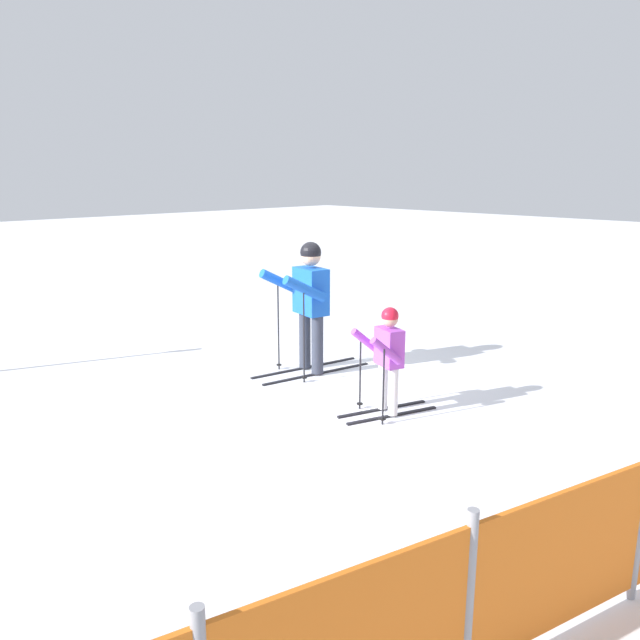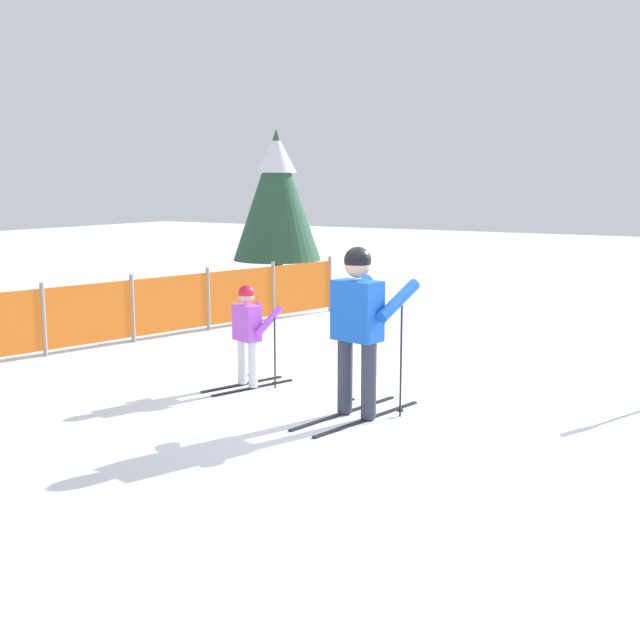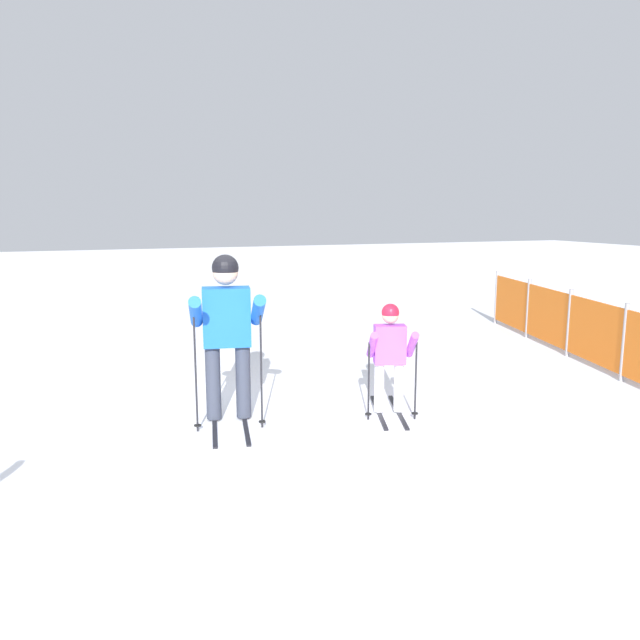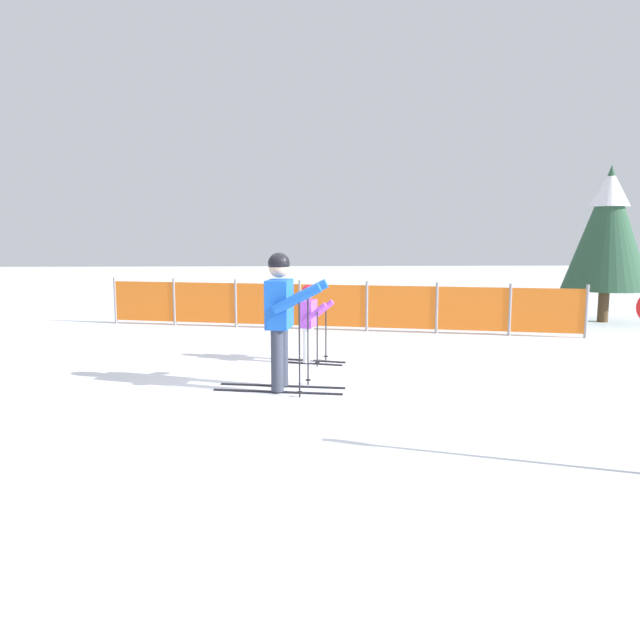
{
  "view_description": "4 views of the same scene",
  "coord_description": "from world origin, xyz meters",
  "px_view_note": "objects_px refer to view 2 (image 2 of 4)",
  "views": [
    {
      "loc": [
        5.17,
        5.75,
        2.59
      ],
      "look_at": [
        0.16,
        0.55,
        0.87
      ],
      "focal_mm": 35.0,
      "sensor_mm": 36.0,
      "label": 1
    },
    {
      "loc": [
        -7.12,
        -3.79,
        2.34
      ],
      "look_at": [
        0.33,
        0.74,
        0.84
      ],
      "focal_mm": 45.0,
      "sensor_mm": 36.0,
      "label": 2
    },
    {
      "loc": [
        5.95,
        -1.34,
        2.17
      ],
      "look_at": [
        -0.19,
        0.97,
        1.0
      ],
      "focal_mm": 35.0,
      "sensor_mm": 36.0,
      "label": 3
    },
    {
      "loc": [
        -0.07,
        -7.72,
        1.96
      ],
      "look_at": [
        0.3,
        0.56,
        0.8
      ],
      "focal_mm": 35.0,
      "sensor_mm": 36.0,
      "label": 4
    }
  ],
  "objects_px": {
    "safety_fence": "(90,314)",
    "conifer_far": "(277,193)",
    "skier_adult": "(359,316)",
    "skier_child": "(248,327)"
  },
  "relations": [
    {
      "from": "skier_child",
      "to": "safety_fence",
      "type": "relative_size",
      "value": 0.13
    },
    {
      "from": "safety_fence",
      "to": "conifer_far",
      "type": "xyz_separation_m",
      "value": [
        6.1,
        0.95,
        1.62
      ]
    },
    {
      "from": "skier_adult",
      "to": "skier_child",
      "type": "distance_m",
      "value": 1.74
    },
    {
      "from": "skier_child",
      "to": "conifer_far",
      "type": "xyz_separation_m",
      "value": [
        6.67,
        4.16,
        1.42
      ]
    },
    {
      "from": "skier_adult",
      "to": "safety_fence",
      "type": "height_order",
      "value": "skier_adult"
    },
    {
      "from": "skier_child",
      "to": "conifer_far",
      "type": "relative_size",
      "value": 0.35
    },
    {
      "from": "conifer_far",
      "to": "skier_child",
      "type": "bearing_deg",
      "value": -148.07
    },
    {
      "from": "skier_child",
      "to": "conifer_far",
      "type": "distance_m",
      "value": 7.99
    },
    {
      "from": "conifer_far",
      "to": "skier_adult",
      "type": "bearing_deg",
      "value": -140.51
    },
    {
      "from": "safety_fence",
      "to": "conifer_far",
      "type": "distance_m",
      "value": 6.38
    }
  ]
}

